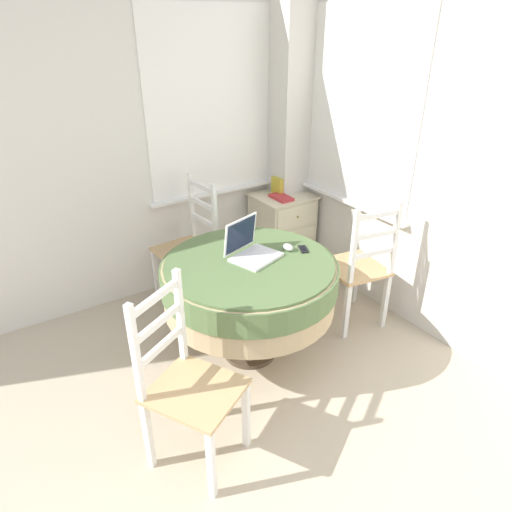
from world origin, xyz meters
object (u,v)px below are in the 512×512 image
dining_chair_near_back_window (190,246)px  storage_box (282,185)px  dining_chair_camera_near (187,385)px  corner_cabinet (282,231)px  round_dining_table (249,282)px  computer_mouse (288,247)px  book_on_cabinet (281,197)px  cell_phone (303,249)px  laptop (250,249)px  dining_chair_near_right_window (359,268)px

dining_chair_near_back_window → storage_box: dining_chair_near_back_window is taller
dining_chair_camera_near → corner_cabinet: (1.66, 1.45, -0.12)m
round_dining_table → computer_mouse: size_ratio=13.33×
computer_mouse → dining_chair_camera_near: (-1.00, -0.51, -0.28)m
book_on_cabinet → corner_cabinet: bearing=43.8°
dining_chair_camera_near → corner_cabinet: 2.21m
cell_phone → storage_box: (0.59, 1.05, 0.04)m
dining_chair_near_back_window → storage_box: 1.04m
computer_mouse → corner_cabinet: 1.22m
round_dining_table → laptop: size_ratio=3.16×
dining_chair_near_back_window → dining_chair_camera_near: same height
dining_chair_near_right_window → corner_cabinet: 1.07m
computer_mouse → laptop: bearing=166.3°
round_dining_table → laptop: bearing=50.9°
laptop → dining_chair_near_right_window: (0.82, -0.18, -0.31)m
cell_phone → computer_mouse: bearing=150.0°
dining_chair_near_right_window → corner_cabinet: bearing=85.4°
dining_chair_camera_near → laptop: bearing=37.6°
round_dining_table → corner_cabinet: round_dining_table is taller
cell_phone → dining_chair_camera_near: bearing=-157.1°
laptop → book_on_cabinet: bearing=44.1°
cell_phone → dining_chair_near_right_window: (0.48, -0.06, -0.26)m
round_dining_table → storage_box: (0.98, 0.99, 0.19)m
cell_phone → dining_chair_near_back_window: size_ratio=0.12×
dining_chair_near_back_window → dining_chair_camera_near: 1.57m
corner_cabinet → storage_box: storage_box is taller
computer_mouse → book_on_cabinet: 1.06m
laptop → storage_box: 1.33m
dining_chair_near_back_window → corner_cabinet: size_ratio=1.44×
cell_phone → dining_chair_camera_near: 1.21m
dining_chair_near_back_window → book_on_cabinet: bearing=-0.8°
dining_chair_near_back_window → dining_chair_near_right_window: size_ratio=1.00×
computer_mouse → storage_box: bearing=55.6°
round_dining_table → laptop: laptop is taller
dining_chair_near_back_window → corner_cabinet: (0.96, 0.05, -0.12)m
dining_chair_camera_near → book_on_cabinet: bearing=41.2°
round_dining_table → dining_chair_near_right_window: bearing=-7.9°
laptop → storage_box: size_ratio=2.44×
dining_chair_camera_near → storage_box: (1.69, 1.51, 0.30)m
computer_mouse → cell_phone: (0.09, -0.05, -0.02)m
laptop → book_on_cabinet: size_ratio=1.64×
laptop → computer_mouse: laptop is taller
dining_chair_camera_near → book_on_cabinet: (1.59, 1.39, 0.24)m
laptop → dining_chair_camera_near: bearing=-142.4°
storage_box → book_on_cabinet: 0.17m
corner_cabinet → storage_box: (0.03, 0.06, 0.42)m
dining_chair_camera_near → book_on_cabinet: size_ratio=4.62×
computer_mouse → dining_chair_camera_near: dining_chair_camera_near is taller
dining_chair_camera_near → storage_box: size_ratio=6.86×
book_on_cabinet → dining_chair_camera_near: bearing=-138.8°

